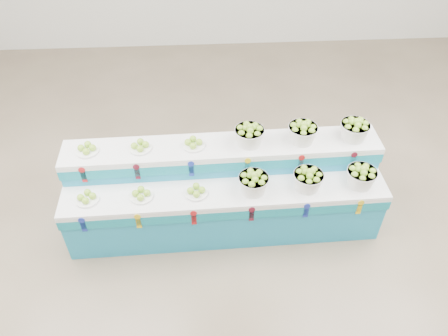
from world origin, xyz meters
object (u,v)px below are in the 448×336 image
at_px(basket_lower_left, 253,182).
at_px(plate_upper_mid, 140,146).
at_px(display_stand, 224,191).
at_px(basket_upper_right, 354,129).

bearing_deg(basket_lower_left, plate_upper_mid, 161.07).
relative_size(display_stand, plate_upper_mid, 14.02).
distance_m(basket_lower_left, plate_upper_mid, 1.30).
height_order(plate_upper_mid, basket_upper_right, basket_upper_right).
xyz_separation_m(basket_lower_left, plate_upper_mid, (-1.21, 0.41, 0.23)).
bearing_deg(display_stand, basket_lower_left, -36.60).
relative_size(display_stand, basket_lower_left, 10.97).
distance_m(display_stand, basket_upper_right, 1.62).
relative_size(plate_upper_mid, basket_upper_right, 0.78).
bearing_deg(plate_upper_mid, basket_lower_left, -18.93).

